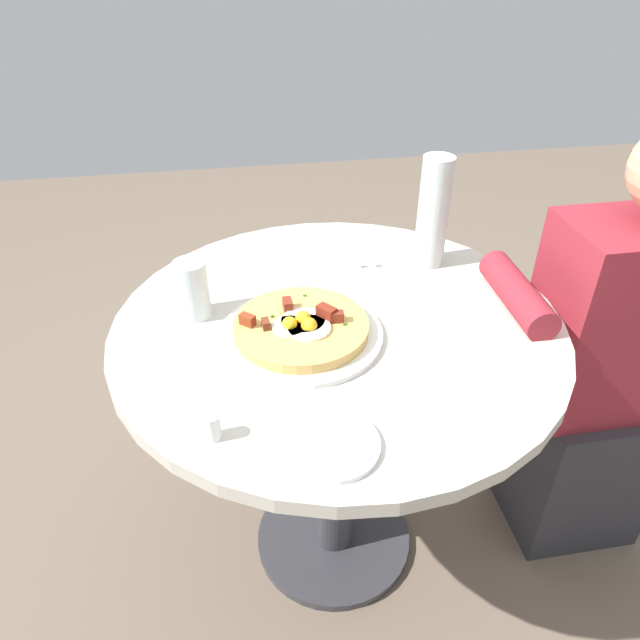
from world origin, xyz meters
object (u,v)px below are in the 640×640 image
object	(u,v)px
fork	(371,247)
breakfast_pizza	(301,326)
knife	(357,248)
salt_shaker	(212,427)
bread_plate	(331,444)
pizza_plate	(301,334)
water_glass	(192,289)
person_seated	(602,380)
water_bottle	(433,212)
dining_table	(337,385)

from	to	relation	value
fork	breakfast_pizza	bearing A→B (deg)	150.24
knife	salt_shaker	distance (m)	0.69
bread_plate	fork	bearing A→B (deg)	70.84
pizza_plate	water_glass	size ratio (longest dim) A/B	2.59
person_seated	salt_shaker	xyz separation A→B (m)	(-0.93, -0.28, 0.27)
pizza_plate	fork	world-z (taller)	pizza_plate
salt_shaker	bread_plate	bearing A→B (deg)	-15.59
water_bottle	pizza_plate	bearing A→B (deg)	-144.08
dining_table	knife	size ratio (longest dim) A/B	5.21
fork	pizza_plate	bearing A→B (deg)	150.16
knife	water_glass	xyz separation A→B (m)	(-0.40, -0.22, 0.06)
pizza_plate	bread_plate	xyz separation A→B (m)	(0.00, -0.30, -0.00)
bread_plate	water_bottle	distance (m)	0.66
dining_table	fork	distance (m)	0.37
person_seated	knife	world-z (taller)	person_seated
dining_table	water_bottle	size ratio (longest dim) A/B	3.58
fork	knife	world-z (taller)	same
person_seated	dining_table	bearing A→B (deg)	178.58
breakfast_pizza	person_seated	bearing A→B (deg)	2.25
dining_table	salt_shaker	bearing A→B (deg)	-131.84
salt_shaker	knife	bearing A→B (deg)	57.88
bread_plate	salt_shaker	bearing A→B (deg)	164.41
fork	salt_shaker	world-z (taller)	salt_shaker
bread_plate	dining_table	bearing A→B (deg)	77.06
dining_table	breakfast_pizza	bearing A→B (deg)	-151.37
knife	water_bottle	bearing A→B (deg)	-115.71
breakfast_pizza	bread_plate	distance (m)	0.30
knife	dining_table	bearing A→B (deg)	164.23
water_bottle	bread_plate	bearing A→B (deg)	-121.75
breakfast_pizza	salt_shaker	world-z (taller)	breakfast_pizza
fork	knife	distance (m)	0.04
water_glass	knife	bearing A→B (deg)	29.45
dining_table	bread_plate	bearing A→B (deg)	-102.94
knife	water_glass	bearing A→B (deg)	123.50
water_bottle	person_seated	bearing A→B (deg)	-28.83
pizza_plate	knife	size ratio (longest dim) A/B	1.81
dining_table	water_glass	distance (m)	0.39
dining_table	water_glass	xyz separation A→B (m)	(-0.29, 0.07, 0.24)
breakfast_pizza	salt_shaker	size ratio (longest dim) A/B	5.58
knife	person_seated	bearing A→B (deg)	-115.04
dining_table	breakfast_pizza	xyz separation A→B (m)	(-0.08, -0.05, 0.20)
fork	salt_shaker	size ratio (longest dim) A/B	3.74
person_seated	knife	bearing A→B (deg)	150.91
water_glass	salt_shaker	size ratio (longest dim) A/B	2.61
water_bottle	salt_shaker	size ratio (longest dim) A/B	5.44
water_bottle	breakfast_pizza	bearing A→B (deg)	-143.98
person_seated	salt_shaker	size ratio (longest dim) A/B	23.56
fork	salt_shaker	distance (m)	0.71
pizza_plate	water_glass	bearing A→B (deg)	151.32
person_seated	breakfast_pizza	size ratio (longest dim) A/B	4.22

